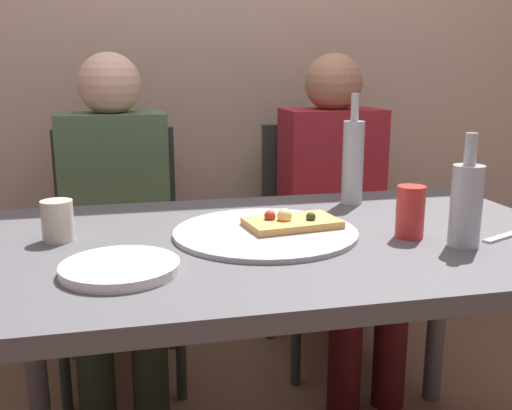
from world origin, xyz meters
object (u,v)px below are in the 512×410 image
object	(u,v)px
plate_stack	(120,268)
guest_in_beanie	(339,202)
chair_left	(118,238)
pizza_slice_last	(291,222)
soda_can	(410,212)
dining_table	(284,269)
chair_right	(324,225)
pizza_tray	(265,232)
guest_in_sweater	(116,214)
tumbler_far	(58,221)
wine_bottle	(466,203)
beer_bottle	(353,160)

from	to	relation	value
plate_stack	guest_in_beanie	world-z (taller)	guest_in_beanie
plate_stack	chair_left	xyz separation A→B (m)	(-0.02, 1.00, -0.23)
pizza_slice_last	soda_can	bearing A→B (deg)	-22.79
dining_table	chair_right	world-z (taller)	chair_right
pizza_tray	guest_in_beanie	world-z (taller)	guest_in_beanie
pizza_tray	guest_in_beanie	size ratio (longest dim) A/B	0.37
pizza_slice_last	chair_right	size ratio (longest dim) A/B	0.26
chair_right	guest_in_beanie	distance (m)	0.20
chair_left	chair_right	xyz separation A→B (m)	(0.79, 0.00, 0.00)
pizza_slice_last	chair_left	size ratio (longest dim) A/B	0.26
chair_right	guest_in_beanie	bearing A→B (deg)	90.00
pizza_tray	plate_stack	bearing A→B (deg)	-150.33
guest_in_sweater	tumbler_far	bearing A→B (deg)	78.57
dining_table	tumbler_far	distance (m)	0.54
dining_table	wine_bottle	size ratio (longest dim) A/B	5.54
wine_bottle	soda_can	xyz separation A→B (m)	(-0.08, 0.09, -0.04)
beer_bottle	tumbler_far	xyz separation A→B (m)	(-0.80, -0.20, -0.08)
dining_table	wine_bottle	bearing A→B (deg)	-24.31
pizza_tray	pizza_slice_last	bearing A→B (deg)	13.23
soda_can	guest_in_beanie	size ratio (longest dim) A/B	0.10
tumbler_far	soda_can	size ratio (longest dim) A/B	0.77
dining_table	tumbler_far	xyz separation A→B (m)	(-0.51, 0.08, 0.13)
pizza_tray	guest_in_sweater	world-z (taller)	guest_in_sweater
pizza_tray	beer_bottle	world-z (taller)	beer_bottle
dining_table	pizza_tray	size ratio (longest dim) A/B	3.19
beer_bottle	tumbler_far	world-z (taller)	beer_bottle
chair_right	pizza_tray	bearing A→B (deg)	61.66
pizza_tray	pizza_slice_last	world-z (taller)	pizza_slice_last
plate_stack	guest_in_beanie	distance (m)	1.15
plate_stack	pizza_tray	bearing A→B (deg)	29.67
plate_stack	guest_in_sweater	bearing A→B (deg)	91.11
chair_left	chair_right	world-z (taller)	same
dining_table	chair_left	bearing A→B (deg)	115.53
pizza_tray	plate_stack	xyz separation A→B (m)	(-0.34, -0.19, 0.00)
dining_table	guest_in_sweater	size ratio (longest dim) A/B	1.20
tumbler_far	plate_stack	world-z (taller)	tumbler_far
wine_bottle	soda_can	size ratio (longest dim) A/B	2.07
beer_bottle	wine_bottle	bearing A→B (deg)	-79.18
guest_in_sweater	beer_bottle	bearing A→B (deg)	149.80
wine_bottle	plate_stack	bearing A→B (deg)	-179.39
pizza_tray	chair_right	distance (m)	0.94
wine_bottle	tumbler_far	world-z (taller)	wine_bottle
wine_bottle	plate_stack	xyz separation A→B (m)	(-0.75, -0.01, -0.09)
tumbler_far	guest_in_sweater	size ratio (longest dim) A/B	0.08
chair_right	guest_in_sweater	world-z (taller)	guest_in_sweater
plate_stack	chair_right	world-z (taller)	chair_right
chair_left	dining_table	bearing A→B (deg)	115.53
pizza_slice_last	guest_in_sweater	size ratio (longest dim) A/B	0.20
chair_left	guest_in_beanie	distance (m)	0.81
wine_bottle	guest_in_beanie	world-z (taller)	guest_in_beanie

